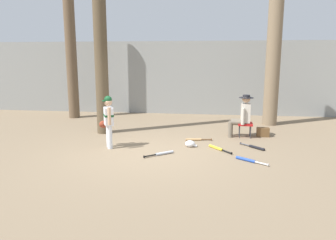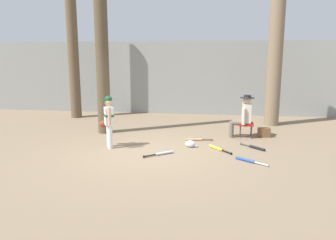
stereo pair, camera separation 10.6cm
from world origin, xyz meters
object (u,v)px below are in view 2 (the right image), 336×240
(tree_behind_spectator, at_px, (274,74))
(bat_blue_youth, at_px, (248,160))
(tree_near_player, at_px, (102,41))
(bat_yellow_trainer, at_px, (218,148))
(folding_stool, at_px, (246,125))
(bat_black_composite, at_px, (255,147))
(bat_wood_tan, at_px, (196,140))
(young_ballplayer, at_px, (108,118))
(tree_far_left, at_px, (73,50))
(seated_spectator, at_px, (243,115))
(bat_aluminum_silver, at_px, (162,153))
(handbag_beside_stool, at_px, (264,132))
(batting_helmet_white, at_px, (190,144))

(tree_behind_spectator, relative_size, bat_blue_youth, 6.41)
(tree_near_player, bearing_deg, bat_yellow_trainer, -22.71)
(folding_stool, height_order, bat_yellow_trainer, folding_stool)
(bat_black_composite, xyz_separation_m, bat_wood_tan, (-1.50, 0.57, 0.00))
(young_ballplayer, height_order, tree_far_left, tree_far_left)
(seated_spectator, bearing_deg, bat_wood_tan, -154.18)
(seated_spectator, relative_size, bat_yellow_trainer, 1.81)
(bat_black_composite, bearing_deg, young_ballplayer, -173.82)
(bat_yellow_trainer, height_order, bat_aluminum_silver, same)
(folding_stool, xyz_separation_m, handbag_beside_stool, (0.52, 0.11, -0.23))
(tree_near_player, height_order, bat_blue_youth, tree_near_player)
(seated_spectator, distance_m, bat_aluminum_silver, 2.88)
(young_ballplayer, distance_m, batting_helmet_white, 2.14)
(seated_spectator, height_order, handbag_beside_stool, seated_spectator)
(bat_black_composite, xyz_separation_m, bat_blue_youth, (-0.28, -1.07, 0.00))
(seated_spectator, relative_size, bat_blue_youth, 1.84)
(folding_stool, relative_size, seated_spectator, 0.35)
(bat_aluminum_silver, bearing_deg, batting_helmet_white, 53.07)
(tree_near_player, distance_m, handbag_beside_stool, 5.32)
(tree_far_left, bearing_deg, tree_near_player, -50.08)
(bat_black_composite, distance_m, bat_blue_youth, 1.11)
(handbag_beside_stool, bearing_deg, young_ballplayer, -157.13)
(bat_wood_tan, bearing_deg, tree_near_player, 167.71)
(folding_stool, relative_size, handbag_beside_stool, 1.23)
(handbag_beside_stool, xyz_separation_m, batting_helmet_white, (-1.99, -1.34, -0.06))
(bat_blue_youth, bearing_deg, handbag_beside_stool, 74.30)
(tree_far_left, distance_m, bat_yellow_trainer, 6.89)
(tree_near_player, xyz_separation_m, handbag_beside_stool, (4.66, 0.12, -2.56))
(tree_far_left, relative_size, bat_black_composite, 9.60)
(folding_stool, distance_m, bat_aluminum_silver, 2.91)
(tree_behind_spectator, height_order, young_ballplayer, tree_behind_spectator)
(bat_aluminum_silver, bearing_deg, bat_yellow_trainer, 25.46)
(bat_yellow_trainer, relative_size, bat_wood_tan, 0.93)
(tree_behind_spectator, height_order, seated_spectator, tree_behind_spectator)
(young_ballplayer, height_order, seated_spectator, young_ballplayer)
(young_ballplayer, relative_size, folding_stool, 3.12)
(handbag_beside_stool, height_order, batting_helmet_white, handbag_beside_stool)
(tree_behind_spectator, bearing_deg, batting_helmet_white, -128.34)
(tree_far_left, xyz_separation_m, bat_aluminum_silver, (3.99, -4.30, -2.45))
(folding_stool, distance_m, handbag_beside_stool, 0.58)
(tree_near_player, bearing_deg, bat_blue_youth, -29.42)
(batting_helmet_white, bearing_deg, folding_stool, 39.80)
(tree_behind_spectator, xyz_separation_m, tree_far_left, (-7.06, 0.39, 0.79))
(tree_far_left, bearing_deg, young_ballplayer, -56.24)
(handbag_beside_stool, height_order, bat_wood_tan, handbag_beside_stool)
(handbag_beside_stool, xyz_separation_m, tree_far_left, (-6.58, 2.17, 2.35))
(bat_black_composite, bearing_deg, batting_helmet_white, -178.45)
(folding_stool, distance_m, bat_black_composite, 1.23)
(tree_far_left, bearing_deg, batting_helmet_white, -37.44)
(tree_near_player, relative_size, batting_helmet_white, 19.85)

